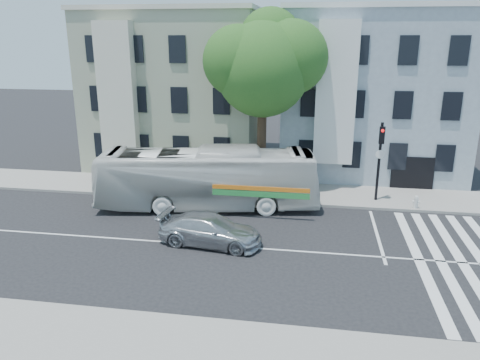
% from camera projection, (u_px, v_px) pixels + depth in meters
% --- Properties ---
extents(ground, '(120.00, 120.00, 0.00)m').
position_uv_depth(ground, '(240.00, 247.00, 21.77)').
color(ground, black).
rests_on(ground, ground).
extents(sidewalk_far, '(80.00, 4.00, 0.15)m').
position_uv_depth(sidewalk_far, '(260.00, 192.00, 29.29)').
color(sidewalk_far, gray).
rests_on(sidewalk_far, ground).
extents(sidewalk_near, '(80.00, 4.00, 0.15)m').
position_uv_depth(sidewalk_near, '(197.00, 357.00, 14.20)').
color(sidewalk_near, gray).
rests_on(sidewalk_near, ground).
extents(building_left, '(12.00, 10.00, 11.00)m').
position_uv_depth(building_left, '(180.00, 90.00, 35.35)').
color(building_left, '#99A086').
rests_on(building_left, ground).
extents(building_right, '(12.00, 10.00, 11.00)m').
position_uv_depth(building_right, '(370.00, 93.00, 33.21)').
color(building_right, '#86929F').
rests_on(building_right, ground).
extents(street_tree, '(7.30, 5.90, 11.10)m').
position_uv_depth(street_tree, '(264.00, 64.00, 27.68)').
color(street_tree, '#2D2116').
rests_on(street_tree, ground).
extents(bus, '(4.82, 12.70, 3.45)m').
position_uv_depth(bus, '(207.00, 178.00, 26.33)').
color(bus, silver).
rests_on(bus, ground).
extents(sedan, '(2.59, 5.10, 1.42)m').
position_uv_depth(sedan, '(210.00, 230.00, 21.91)').
color(sedan, silver).
rests_on(sedan, ground).
extents(hedge, '(8.54, 1.53, 0.70)m').
position_uv_depth(hedge, '(167.00, 187.00, 28.72)').
color(hedge, '#206321').
rests_on(hedge, sidewalk_far).
extents(traffic_signal, '(0.50, 0.55, 4.75)m').
position_uv_depth(traffic_signal, '(380.00, 152.00, 26.67)').
color(traffic_signal, black).
rests_on(traffic_signal, ground).
extents(fire_hydrant, '(0.42, 0.24, 0.74)m').
position_uv_depth(fire_hydrant, '(416.00, 202.00, 26.18)').
color(fire_hydrant, silver).
rests_on(fire_hydrant, sidewalk_far).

